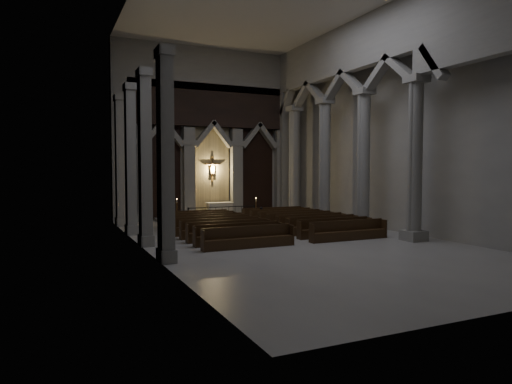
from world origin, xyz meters
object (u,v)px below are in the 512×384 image
(candle_stand_right, at_px, (256,213))
(altar, at_px, (220,209))
(altar_rail, at_px, (222,211))
(worshipper, at_px, (262,216))
(pews, at_px, (263,227))
(candle_stand_left, at_px, (177,216))

(candle_stand_right, bearing_deg, altar, 140.99)
(altar_rail, relative_size, worshipper, 4.32)
(candle_stand_right, xyz_separation_m, pews, (-2.36, -6.19, -0.09))
(candle_stand_right, height_order, pews, candle_stand_right)
(altar, height_order, pews, altar)
(candle_stand_left, distance_m, worshipper, 5.53)
(candle_stand_left, relative_size, worshipper, 1.41)
(altar, relative_size, pews, 0.20)
(candle_stand_right, xyz_separation_m, worshipper, (-0.97, -2.99, 0.15))
(altar_rail, height_order, candle_stand_right, candle_stand_right)
(candle_stand_right, distance_m, pews, 6.63)
(altar, relative_size, candle_stand_left, 1.20)
(altar_rail, distance_m, pews, 6.59)
(candle_stand_left, bearing_deg, candle_stand_right, 0.10)
(candle_stand_right, bearing_deg, altar_rail, 170.65)
(altar_rail, distance_m, candle_stand_right, 2.40)
(pews, distance_m, worshipper, 3.50)
(pews, relative_size, worshipper, 8.68)
(candle_stand_left, distance_m, candle_stand_right, 5.62)
(worshipper, bearing_deg, altar, 97.57)
(candle_stand_left, distance_m, pews, 6.99)
(candle_stand_left, height_order, pews, candle_stand_left)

